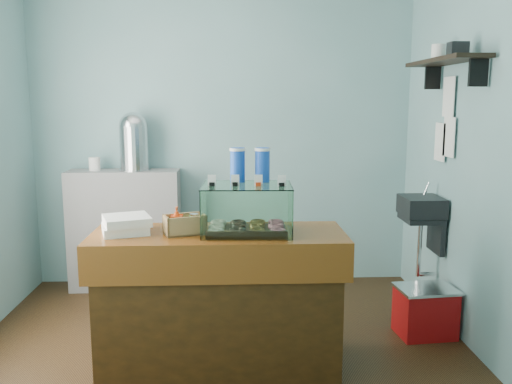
{
  "coord_description": "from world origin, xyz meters",
  "views": [
    {
      "loc": [
        0.09,
        -3.58,
        1.72
      ],
      "look_at": [
        0.24,
        -0.15,
        1.14
      ],
      "focal_mm": 38.0,
      "sensor_mm": 36.0,
      "label": 1
    }
  ],
  "objects_px": {
    "counter": "(219,299)",
    "red_cooler": "(425,311)",
    "display_case": "(248,204)",
    "coffee_urn": "(134,140)"
  },
  "relations": [
    {
      "from": "display_case",
      "to": "coffee_urn",
      "type": "relative_size",
      "value": 1.09
    },
    {
      "from": "coffee_urn",
      "to": "red_cooler",
      "type": "height_order",
      "value": "coffee_urn"
    },
    {
      "from": "red_cooler",
      "to": "counter",
      "type": "bearing_deg",
      "value": -170.27
    },
    {
      "from": "coffee_urn",
      "to": "red_cooler",
      "type": "xyz_separation_m",
      "value": [
        2.3,
        -1.16,
        -1.19
      ]
    },
    {
      "from": "counter",
      "to": "red_cooler",
      "type": "bearing_deg",
      "value": 15.41
    },
    {
      "from": "counter",
      "to": "display_case",
      "type": "height_order",
      "value": "display_case"
    },
    {
      "from": "display_case",
      "to": "red_cooler",
      "type": "bearing_deg",
      "value": 18.28
    },
    {
      "from": "counter",
      "to": "red_cooler",
      "type": "height_order",
      "value": "counter"
    },
    {
      "from": "counter",
      "to": "coffee_urn",
      "type": "bearing_deg",
      "value": 116.68
    },
    {
      "from": "counter",
      "to": "red_cooler",
      "type": "distance_m",
      "value": 1.59
    }
  ]
}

